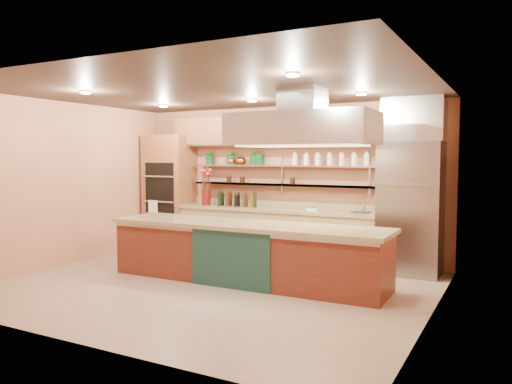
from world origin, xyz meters
The scene contains 21 objects.
floor centered at (0.00, 0.00, -0.01)m, with size 6.00×5.00×0.02m, color gray.
ceiling centered at (0.00, 0.00, 2.80)m, with size 6.00×5.00×0.02m, color black.
wall_back centered at (0.00, 2.50, 1.40)m, with size 6.00×0.04×2.80m, color tan.
wall_front centered at (0.00, -2.50, 1.40)m, with size 6.00×0.04×2.80m, color tan.
wall_left centered at (-3.00, 0.00, 1.40)m, with size 0.04×5.00×2.80m, color tan.
wall_right centered at (3.00, 0.00, 1.40)m, with size 0.04×5.00×2.80m, color tan.
oven_stack centered at (-2.45, 2.18, 1.15)m, with size 0.95×0.64×2.30m, color #945836.
refrigerator centered at (2.35, 2.14, 1.05)m, with size 0.95×0.72×2.10m, color gray.
back_counter centered at (-0.05, 2.20, 0.47)m, with size 3.84×0.64×0.93m, color tan.
wall_shelf_lower centered at (-0.05, 2.37, 1.35)m, with size 3.60×0.26×0.03m, color #A9ADB0.
wall_shelf_upper centered at (-0.05, 2.37, 1.70)m, with size 3.60×0.26×0.03m, color #A9ADB0.
upper_cabinets centered at (0.00, 2.32, 2.35)m, with size 4.60×0.36×0.55m, color #945836.
range_hood centered at (1.19, 0.47, 2.25)m, with size 2.00×1.00×0.45m, color #A9ADB0.
ceiling_downlights centered at (0.00, 0.20, 2.77)m, with size 4.00×2.80×0.02m, color #FFE5A5.
island centered at (0.29, 0.47, 0.44)m, with size 4.22×0.92×0.88m, color #60281B.
flower_vase centered at (-1.53, 2.15, 1.08)m, with size 0.17×0.17×0.31m, color #5E0E0F.
oil_bottle_cluster centered at (-0.84, 2.15, 1.06)m, with size 0.83×0.24×0.27m, color black.
kitchen_scale centered at (0.69, 2.15, 0.98)m, with size 0.18×0.13×0.10m, color white.
bar_faucet centered at (1.57, 2.25, 1.05)m, with size 0.03×0.03×0.24m, color silver.
copper_kettle centered at (-0.88, 2.37, 1.79)m, with size 0.19×0.19×0.16m, color #AF6B28.
green_canister centered at (-0.48, 2.37, 1.81)m, with size 0.17×0.17×0.20m, color #0E4217.
Camera 1 is at (3.88, -5.95, 1.86)m, focal length 35.00 mm.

